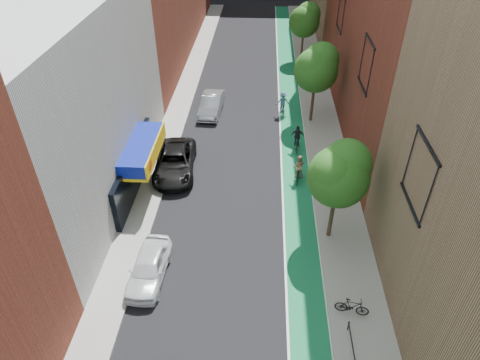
# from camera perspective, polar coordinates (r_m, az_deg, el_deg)

# --- Properties ---
(bike_lane) EXTENTS (2.00, 68.00, 0.01)m
(bike_lane) POSITION_cam_1_polar(r_m,az_deg,el_deg) (39.02, 6.76, 9.24)
(bike_lane) COLOR #126848
(bike_lane) RESTS_ON ground
(sidewalk_left) EXTENTS (2.00, 68.00, 0.15)m
(sidewalk_left) POSITION_cam_1_polar(r_m,az_deg,el_deg) (39.60, -8.03, 9.68)
(sidewalk_left) COLOR gray
(sidewalk_left) RESTS_ON ground
(sidewalk_right) EXTENTS (3.00, 68.00, 0.15)m
(sidewalk_right) POSITION_cam_1_polar(r_m,az_deg,el_deg) (39.24, 10.46, 9.15)
(sidewalk_right) COLOR gray
(sidewalk_right) RESTS_ON ground
(building_left_white) EXTENTS (8.00, 20.00, 12.00)m
(building_left_white) POSITION_cam_1_polar(r_m,az_deg,el_deg) (28.38, -23.36, 8.92)
(building_left_white) COLOR silver
(building_left_white) RESTS_ON ground
(tree_near) EXTENTS (3.40, 3.36, 6.42)m
(tree_near) POSITION_cam_1_polar(r_m,az_deg,el_deg) (23.22, 13.15, 0.94)
(tree_near) COLOR #332619
(tree_near) RESTS_ON ground
(tree_mid) EXTENTS (3.55, 3.53, 6.74)m
(tree_mid) POSITION_cam_1_polar(r_m,az_deg,el_deg) (35.36, 10.21, 14.64)
(tree_mid) COLOR #332619
(tree_mid) RESTS_ON ground
(tree_far) EXTENTS (3.30, 3.25, 6.21)m
(tree_far) POSITION_cam_1_polar(r_m,az_deg,el_deg) (48.68, 8.64, 20.44)
(tree_far) COLOR #332619
(tree_far) RESTS_ON ground
(parked_car_white) EXTENTS (1.93, 4.44, 1.49)m
(parked_car_white) POSITION_cam_1_polar(r_m,az_deg,el_deg) (23.45, -12.08, -11.29)
(parked_car_white) COLOR white
(parked_car_white) RESTS_ON ground
(parked_car_black) EXTENTS (3.20, 6.11, 1.64)m
(parked_car_black) POSITION_cam_1_polar(r_m,az_deg,el_deg) (30.58, -8.68, 2.39)
(parked_car_black) COLOR black
(parked_car_black) RESTS_ON ground
(parked_car_silver) EXTENTS (1.97, 4.94, 1.60)m
(parked_car_silver) POSITION_cam_1_polar(r_m,az_deg,el_deg) (38.09, -3.82, 10.04)
(parked_car_silver) COLOR #94989C
(parked_car_silver) RESTS_ON ground
(cyclist_lane_near) EXTENTS (0.89, 1.73, 2.00)m
(cyclist_lane_near) POSITION_cam_1_polar(r_m,az_deg,el_deg) (29.63, 7.78, 1.28)
(cyclist_lane_near) COLOR black
(cyclist_lane_near) RESTS_ON ground
(cyclist_lane_mid) EXTENTS (1.04, 1.66, 2.06)m
(cyclist_lane_mid) POSITION_cam_1_polar(r_m,az_deg,el_deg) (32.96, 7.62, 5.20)
(cyclist_lane_mid) COLOR black
(cyclist_lane_mid) RESTS_ON ground
(cyclist_lane_far) EXTENTS (1.26, 1.72, 2.14)m
(cyclist_lane_far) POSITION_cam_1_polar(r_m,az_deg,el_deg) (37.75, 5.69, 9.98)
(cyclist_lane_far) COLOR black
(cyclist_lane_far) RESTS_ON ground
(parked_bike_mid) EXTENTS (1.72, 0.79, 1.00)m
(parked_bike_mid) POSITION_cam_1_polar(r_m,az_deg,el_deg) (22.17, 14.72, -16.02)
(parked_bike_mid) COLOR black
(parked_bike_mid) RESTS_ON sidewalk_right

